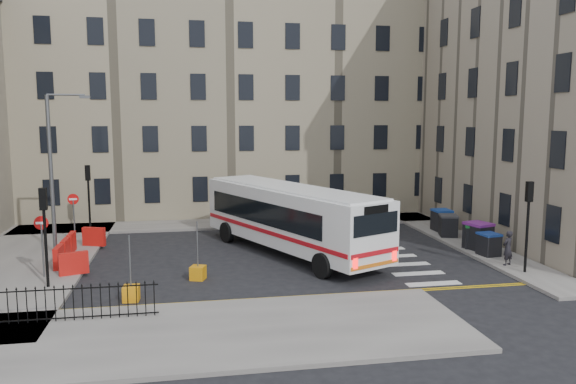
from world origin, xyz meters
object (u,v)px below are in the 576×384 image
object	(u,v)px
bus	(290,216)
wheelie_bin_e	(442,220)
wheelie_bin_a	(489,244)
wheelie_bin_c	(473,236)
streetlamp	(51,172)
wheelie_bin_b	(478,236)
bollard_yellow	(198,273)
bollard_chevron	(131,293)
pedestrian	(508,248)
wheelie_bin_d	(448,225)

from	to	relation	value
bus	wheelie_bin_e	size ratio (longest dim) A/B	9.76
wheelie_bin_a	wheelie_bin_c	world-z (taller)	wheelie_bin_c
wheelie_bin_a	wheelie_bin_e	distance (m)	6.16
streetlamp	wheelie_bin_b	distance (m)	22.21
wheelie_bin_b	bollard_yellow	xyz separation A→B (m)	(-14.62, -2.49, -0.56)
bus	bollard_chevron	world-z (taller)	bus
wheelie_bin_c	pedestrian	size ratio (longest dim) A/B	0.85
pedestrian	bollard_chevron	xyz separation A→B (m)	(-16.96, -1.71, -0.67)
wheelie_bin_c	wheelie_bin_e	distance (m)	4.48
wheelie_bin_a	pedestrian	size ratio (longest dim) A/B	0.69
pedestrian	bollard_yellow	bearing A→B (deg)	-26.99
pedestrian	bollard_yellow	distance (m)	14.39
wheelie_bin_d	wheelie_bin_c	bearing A→B (deg)	-73.28
wheelie_bin_b	bollard_yellow	size ratio (longest dim) A/B	2.57
streetlamp	wheelie_bin_d	size ratio (longest dim) A/B	5.94
pedestrian	bollard_chevron	bearing A→B (deg)	-18.35
wheelie_bin_c	bollard_yellow	xyz separation A→B (m)	(-14.56, -2.85, -0.48)
wheelie_bin_b	wheelie_bin_d	bearing A→B (deg)	74.55
wheelie_bin_a	wheelie_bin_d	distance (m)	4.58
wheelie_bin_d	wheelie_bin_e	distance (m)	1.61
wheelie_bin_b	wheelie_bin_e	world-z (taller)	wheelie_bin_b
wheelie_bin_b	bollard_yellow	world-z (taller)	wheelie_bin_b
bollard_yellow	wheelie_bin_c	bearing A→B (deg)	11.09
bollard_chevron	bollard_yellow	bearing A→B (deg)	43.03
wheelie_bin_d	streetlamp	bearing A→B (deg)	-163.22
pedestrian	bus	bearing A→B (deg)	-49.84
pedestrian	bollard_yellow	xyz separation A→B (m)	(-14.36, 0.72, -0.67)
wheelie_bin_b	wheelie_bin_e	distance (m)	4.84
wheelie_bin_c	wheelie_bin_d	distance (m)	2.90
wheelie_bin_b	wheelie_bin_c	xyz separation A→B (m)	(-0.06, 0.37, -0.08)
pedestrian	bollard_chevron	distance (m)	17.06
bollard_chevron	streetlamp	bearing A→B (deg)	119.34
bus	wheelie_bin_b	bearing A→B (deg)	-32.80
bus	wheelie_bin_a	distance (m)	10.11
streetlamp	wheelie_bin_b	world-z (taller)	streetlamp
bus	wheelie_bin_b	xyz separation A→B (m)	(9.79, -1.39, -1.12)
bus	wheelie_bin_a	size ratio (longest dim) A/B	11.18
wheelie_bin_b	pedestrian	size ratio (longest dim) A/B	0.94
bus	wheelie_bin_c	size ratio (longest dim) A/B	9.03
wheelie_bin_d	bollard_chevron	distance (m)	19.00
bus	pedestrian	xyz separation A→B (m)	(9.53, -4.60, -1.01)
wheelie_bin_a	pedestrian	xyz separation A→B (m)	(-0.13, -1.89, 0.25)
wheelie_bin_c	bollard_chevron	distance (m)	17.97
bus	wheelie_bin_a	xyz separation A→B (m)	(9.66, -2.70, -1.26)
bollard_yellow	bollard_chevron	xyz separation A→B (m)	(-2.61, -2.43, 0.00)
streetlamp	wheelie_bin_e	size ratio (longest dim) A/B	6.30
streetlamp	wheelie_bin_d	distance (m)	21.93
bollard_yellow	bollard_chevron	distance (m)	3.57
wheelie_bin_d	wheelie_bin_e	bearing A→B (deg)	94.30
wheelie_bin_b	bollard_yellow	bearing A→B (deg)	172.78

